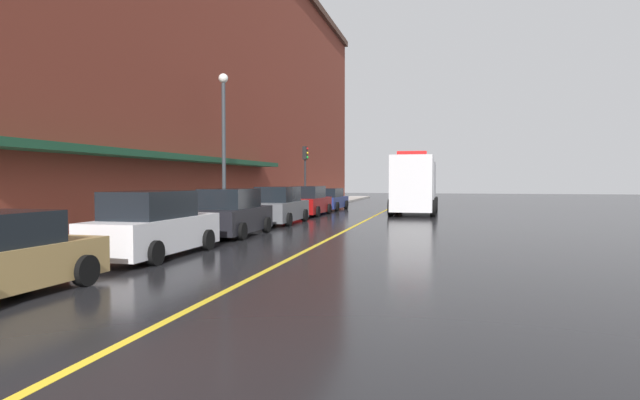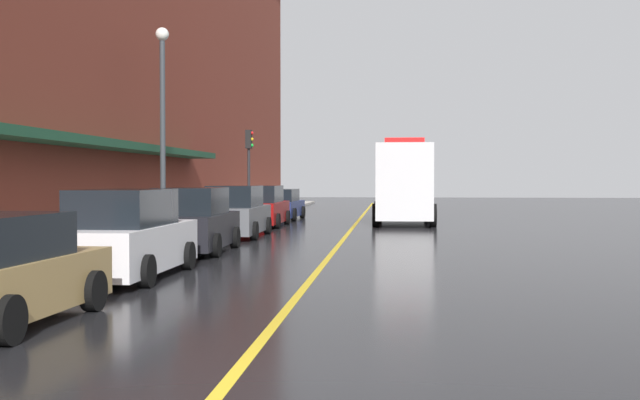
# 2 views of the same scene
# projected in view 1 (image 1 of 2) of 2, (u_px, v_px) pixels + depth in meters

# --- Properties ---
(ground_plane) EXTENTS (112.00, 112.00, 0.00)m
(ground_plane) POSITION_uv_depth(u_px,v_px,m) (371.00, 218.00, 30.33)
(ground_plane) COLOR black
(sidewalk_left) EXTENTS (2.40, 70.00, 0.15)m
(sidewalk_left) POSITION_uv_depth(u_px,v_px,m) (268.00, 215.00, 31.76)
(sidewalk_left) COLOR #ADA8A0
(sidewalk_left) RESTS_ON ground
(lane_center_stripe) EXTENTS (0.16, 70.00, 0.01)m
(lane_center_stripe) POSITION_uv_depth(u_px,v_px,m) (371.00, 218.00, 30.33)
(lane_center_stripe) COLOR gold
(lane_center_stripe) RESTS_ON ground
(brick_building_left) EXTENTS (14.52, 64.00, 18.11)m
(brick_building_left) POSITION_uv_depth(u_px,v_px,m) (139.00, 66.00, 32.26)
(brick_building_left) COLOR maroon
(brick_building_left) RESTS_ON ground
(parked_car_1) EXTENTS (2.00, 4.87, 1.85)m
(parked_car_1) POSITION_uv_depth(u_px,v_px,m) (154.00, 226.00, 15.00)
(parked_car_1) COLOR silver
(parked_car_1) RESTS_ON ground
(parked_car_2) EXTENTS (2.12, 4.64, 1.82)m
(parked_car_2) POSITION_uv_depth(u_px,v_px,m) (232.00, 214.00, 20.58)
(parked_car_2) COLOR black
(parked_car_2) RESTS_ON ground
(parked_car_3) EXTENTS (2.02, 4.81, 1.83)m
(parked_car_3) POSITION_uv_depth(u_px,v_px,m) (279.00, 206.00, 26.27)
(parked_car_3) COLOR #595B60
(parked_car_3) RESTS_ON ground
(parked_car_4) EXTENTS (2.11, 4.88, 1.78)m
(parked_car_4) POSITION_uv_depth(u_px,v_px,m) (308.00, 202.00, 32.38)
(parked_car_4) COLOR maroon
(parked_car_4) RESTS_ON ground
(parked_car_5) EXTENTS (2.14, 4.76, 1.56)m
(parked_car_5) POSITION_uv_depth(u_px,v_px,m) (329.00, 200.00, 37.99)
(parked_car_5) COLOR navy
(parked_car_5) RESTS_ON ground
(box_truck) EXTENTS (2.79, 8.39, 3.84)m
(box_truck) POSITION_uv_depth(u_px,v_px,m) (415.00, 185.00, 34.10)
(box_truck) COLOR silver
(box_truck) RESTS_ON ground
(parking_meter_0) EXTENTS (0.14, 0.18, 1.33)m
(parking_meter_0) POSITION_uv_depth(u_px,v_px,m) (136.00, 215.00, 16.74)
(parking_meter_0) COLOR #4C4C51
(parking_meter_0) RESTS_ON sidewalk_left
(parking_meter_1) EXTENTS (0.14, 0.18, 1.33)m
(parking_meter_1) POSITION_uv_depth(u_px,v_px,m) (246.00, 202.00, 25.96)
(parking_meter_1) COLOR #4C4C51
(parking_meter_1) RESTS_ON sidewalk_left
(parking_meter_2) EXTENTS (0.14, 0.18, 1.33)m
(parking_meter_2) POSITION_uv_depth(u_px,v_px,m) (273.00, 199.00, 30.07)
(parking_meter_2) COLOR #4C4C51
(parking_meter_2) RESTS_ON sidewalk_left
(parking_meter_3) EXTENTS (0.14, 0.18, 1.33)m
(parking_meter_3) POSITION_uv_depth(u_px,v_px,m) (312.00, 195.00, 38.73)
(parking_meter_3) COLOR #4C4C51
(parking_meter_3) RESTS_ON sidewalk_left
(street_lamp_left) EXTENTS (0.44, 0.44, 6.94)m
(street_lamp_left) POSITION_uv_depth(u_px,v_px,m) (224.00, 132.00, 24.74)
(street_lamp_left) COLOR #33383D
(street_lamp_left) RESTS_ON sidewalk_left
(traffic_light_near) EXTENTS (0.38, 0.36, 4.30)m
(traffic_light_near) POSITION_uv_depth(u_px,v_px,m) (305.00, 165.00, 36.53)
(traffic_light_near) COLOR #232326
(traffic_light_near) RESTS_ON sidewalk_left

